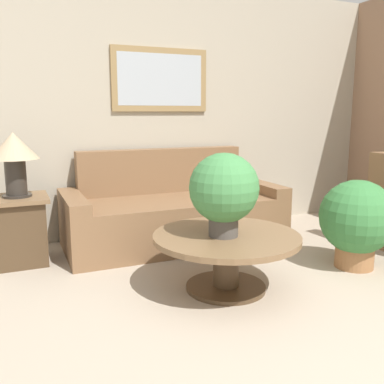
# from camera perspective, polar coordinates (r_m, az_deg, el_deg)

# --- Properties ---
(wall_back) EXTENTS (6.53, 0.09, 2.60)m
(wall_back) POSITION_cam_1_polar(r_m,az_deg,el_deg) (4.73, -0.53, 10.88)
(wall_back) COLOR #B2A893
(wall_back) RESTS_ON ground_plane
(couch_main) EXTENTS (2.11, 0.91, 0.91)m
(couch_main) POSITION_cam_1_polar(r_m,az_deg,el_deg) (4.25, -2.54, -2.89)
(couch_main) COLOR brown
(couch_main) RESTS_ON ground_plane
(coffee_table) EXTENTS (1.07, 1.07, 0.42)m
(coffee_table) POSITION_cam_1_polar(r_m,az_deg,el_deg) (3.14, 4.59, -7.63)
(coffee_table) COLOR #4C3823
(coffee_table) RESTS_ON ground_plane
(side_table) EXTENTS (0.49, 0.49, 0.58)m
(side_table) POSITION_cam_1_polar(r_m,az_deg,el_deg) (3.95, -21.97, -4.66)
(side_table) COLOR #4C3823
(side_table) RESTS_ON ground_plane
(table_lamp) EXTENTS (0.40, 0.40, 0.54)m
(table_lamp) POSITION_cam_1_polar(r_m,az_deg,el_deg) (3.83, -22.65, 4.82)
(table_lamp) COLOR #2D2823
(table_lamp) RESTS_ON side_table
(potted_plant_on_table) EXTENTS (0.49, 0.49, 0.59)m
(potted_plant_on_table) POSITION_cam_1_polar(r_m,az_deg,el_deg) (2.99, 4.28, 0.27)
(potted_plant_on_table) COLOR #4C4742
(potted_plant_on_table) RESTS_ON coffee_table
(potted_plant_floor) EXTENTS (0.62, 0.62, 0.74)m
(potted_plant_floor) POSITION_cam_1_polar(r_m,az_deg,el_deg) (3.79, 21.13, -3.50)
(potted_plant_floor) COLOR #9E6B42
(potted_plant_floor) RESTS_ON ground_plane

